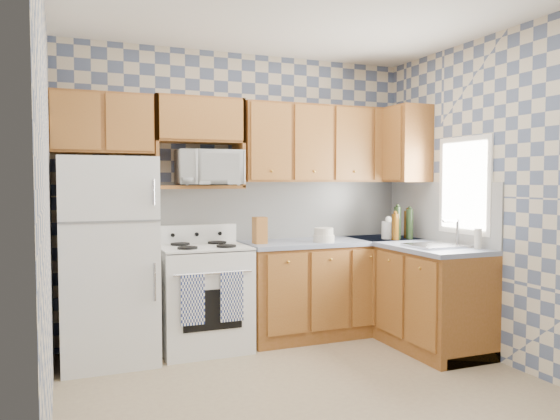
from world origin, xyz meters
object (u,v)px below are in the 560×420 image
Objects in this scene: stove_body at (203,299)px; microwave at (209,168)px; refrigerator at (108,260)px; electric_kettle at (388,230)px.

microwave is at bearing 49.77° from stove_body.
refrigerator is 1.18m from microwave.
refrigerator is at bearing -178.22° from stove_body.
stove_body is 1.58× the size of microwave.
refrigerator is 0.89m from stove_body.
microwave is (0.89, 0.13, 0.77)m from refrigerator.
electric_kettle reaches higher than stove_body.
stove_body is at bearing 176.58° from electric_kettle.
refrigerator is 2.96× the size of microwave.
electric_kettle is (1.76, -0.21, -0.60)m from microwave.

